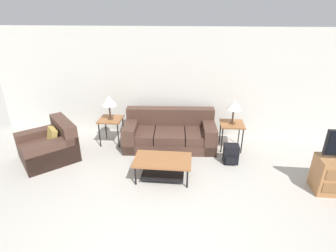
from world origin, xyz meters
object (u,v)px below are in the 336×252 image
at_px(couch, 170,134).
at_px(side_table_right, 232,126).
at_px(table_lamp_left, 109,101).
at_px(backpack, 231,154).
at_px(side_table_left, 111,121).
at_px(armchair, 50,146).
at_px(table_lamp_right, 234,105).
at_px(coffee_table, 163,164).

xyz_separation_m(couch, side_table_right, (1.39, -0.01, 0.26)).
relative_size(side_table_right, table_lamp_left, 1.12).
bearing_deg(couch, backpack, -25.94).
bearing_deg(table_lamp_left, couch, 0.39).
height_order(couch, side_table_left, couch).
xyz_separation_m(side_table_left, backpack, (2.71, -0.64, -0.36)).
relative_size(armchair, table_lamp_right, 2.64).
distance_m(side_table_right, table_lamp_right, 0.50).
xyz_separation_m(couch, coffee_table, (-0.01, -1.34, 0.01)).
bearing_deg(coffee_table, armchair, 168.53).
relative_size(armchair, backpack, 3.64).
bearing_deg(coffee_table, couch, 89.45).
bearing_deg(side_table_left, side_table_right, 0.00).
relative_size(table_lamp_left, backpack, 1.38).
relative_size(armchair, side_table_left, 2.35).
distance_m(table_lamp_right, backpack, 1.07).
bearing_deg(side_table_right, armchair, -167.93).
bearing_deg(table_lamp_right, couch, 179.61).
bearing_deg(side_table_left, couch, 0.39).
xyz_separation_m(couch, armchair, (-2.48, -0.84, -0.01)).
height_order(couch, backpack, couch).
relative_size(coffee_table, table_lamp_right, 1.91).
bearing_deg(table_lamp_right, backpack, -95.65).
xyz_separation_m(side_table_left, table_lamp_left, (0.00, 0.00, 0.50)).
height_order(side_table_left, backpack, side_table_left).
xyz_separation_m(armchair, backpack, (3.81, 0.19, -0.09)).
relative_size(armchair, side_table_right, 2.35).
xyz_separation_m(table_lamp_left, table_lamp_right, (2.78, 0.00, 0.00)).
xyz_separation_m(coffee_table, side_table_right, (1.40, 1.33, 0.25)).
xyz_separation_m(armchair, table_lamp_left, (1.10, 0.83, 0.77)).
relative_size(side_table_left, side_table_right, 1.00).
bearing_deg(table_lamp_right, coffee_table, -136.59).
distance_m(couch, backpack, 1.48).
bearing_deg(side_table_right, backpack, -95.65).
bearing_deg(table_lamp_left, backpack, -13.21).
relative_size(couch, armchair, 1.45).
height_order(armchair, backpack, armchair).
height_order(table_lamp_right, backpack, table_lamp_right).
relative_size(coffee_table, side_table_right, 1.70).
distance_m(coffee_table, side_table_left, 1.93).
xyz_separation_m(armchair, table_lamp_right, (3.87, 0.83, 0.77)).
bearing_deg(side_table_left, table_lamp_right, 0.00).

